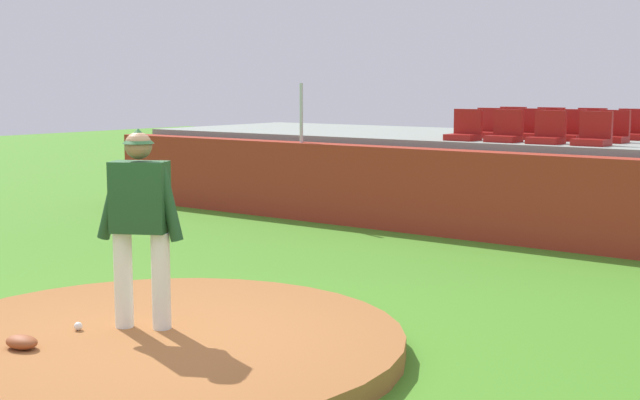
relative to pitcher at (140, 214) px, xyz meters
The scene contains 20 objects.
ground_plane 1.22m from the pitcher, 14.96° to the right, with size 60.00×60.00×0.00m, color #468823.
pitchers_mound 1.13m from the pitcher, 14.96° to the right, with size 4.28×4.28×0.18m, color #9F6031.
pitcher is the anchor object (origin of this frame).
baseball 1.12m from the pitcher, 134.25° to the right, with size 0.07×0.07×0.07m, color white.
fielding_glove 1.42m from the pitcher, 107.94° to the right, with size 0.30×0.20×0.11m, color brown.
brick_barrier 6.71m from the pitcher, 88.15° to the left, with size 15.97×0.40×1.32m, color #A0301F.
fence_post_left 7.55m from the pitcher, 117.25° to the left, with size 0.06×0.06×1.01m, color silver.
bleacher_platform 9.15m from the pitcher, 88.65° to the left, with size 15.67×4.06×1.41m, color gray.
stadium_chair_0 7.67m from the pitcher, 96.14° to the left, with size 0.48×0.44×0.50m.
stadium_chair_1 7.66m from the pitcher, 90.93° to the left, with size 0.48×0.44×0.50m.
stadium_chair_2 7.67m from the pitcher, 85.75° to the left, with size 0.48×0.44×0.50m.
stadium_chair_3 7.76m from the pitcher, 80.62° to the left, with size 0.48×0.44×0.50m.
stadium_chair_4 8.55m from the pitcher, 95.62° to the left, with size 0.48×0.44×0.50m.
stadium_chair_5 8.56m from the pitcher, 90.95° to the left, with size 0.48×0.44×0.50m.
stadium_chair_6 8.55m from the pitcher, 86.28° to the left, with size 0.48×0.44×0.50m.
stadium_chair_7 8.60m from the pitcher, 81.56° to the left, with size 0.48×0.44×0.50m.
stadium_chair_8 9.49m from the pitcher, 95.18° to the left, with size 0.48×0.44×0.50m.
stadium_chair_9 9.46m from the pitcher, 90.92° to the left, with size 0.48×0.44×0.50m.
stadium_chair_10 9.47m from the pitcher, 86.49° to the left, with size 0.48×0.44×0.50m.
stadium_chair_11 9.50m from the pitcher, 82.25° to the left, with size 0.48×0.44×0.50m.
Camera 1 is at (5.40, -4.89, 2.29)m, focal length 48.37 mm.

